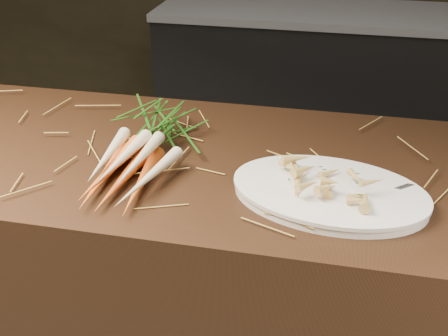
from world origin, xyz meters
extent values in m
cube|color=black|center=(0.00, 0.30, 0.45)|extent=(2.40, 0.70, 0.90)
cube|color=black|center=(0.30, 2.18, 0.40)|extent=(1.80, 0.60, 0.80)
cube|color=#99999E|center=(0.30, 2.18, 0.82)|extent=(1.82, 0.62, 0.04)
cone|color=#E7581B|center=(-0.10, 0.13, 0.92)|extent=(0.04, 0.28, 0.04)
cone|color=#E7581B|center=(-0.05, 0.13, 0.92)|extent=(0.05, 0.28, 0.04)
cone|color=#E7581B|center=(-0.01, 0.13, 0.92)|extent=(0.05, 0.28, 0.04)
cone|color=#E7581B|center=(-0.08, 0.12, 0.95)|extent=(0.06, 0.28, 0.04)
cone|color=beige|center=(-0.09, 0.14, 0.97)|extent=(0.05, 0.26, 0.04)
cone|color=beige|center=(-0.05, 0.13, 0.97)|extent=(0.05, 0.26, 0.04)
cone|color=beige|center=(-0.01, 0.14, 0.97)|extent=(0.03, 0.26, 0.05)
cone|color=beige|center=(0.01, 0.11, 0.94)|extent=(0.08, 0.26, 0.03)
ellipsoid|color=#276011|center=(-0.05, 0.37, 0.95)|extent=(0.18, 0.24, 0.09)
cube|color=silver|center=(0.54, 0.13, 0.92)|extent=(0.13, 0.11, 0.00)
camera|label=1|loc=(0.39, -0.87, 1.54)|focal=45.00mm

